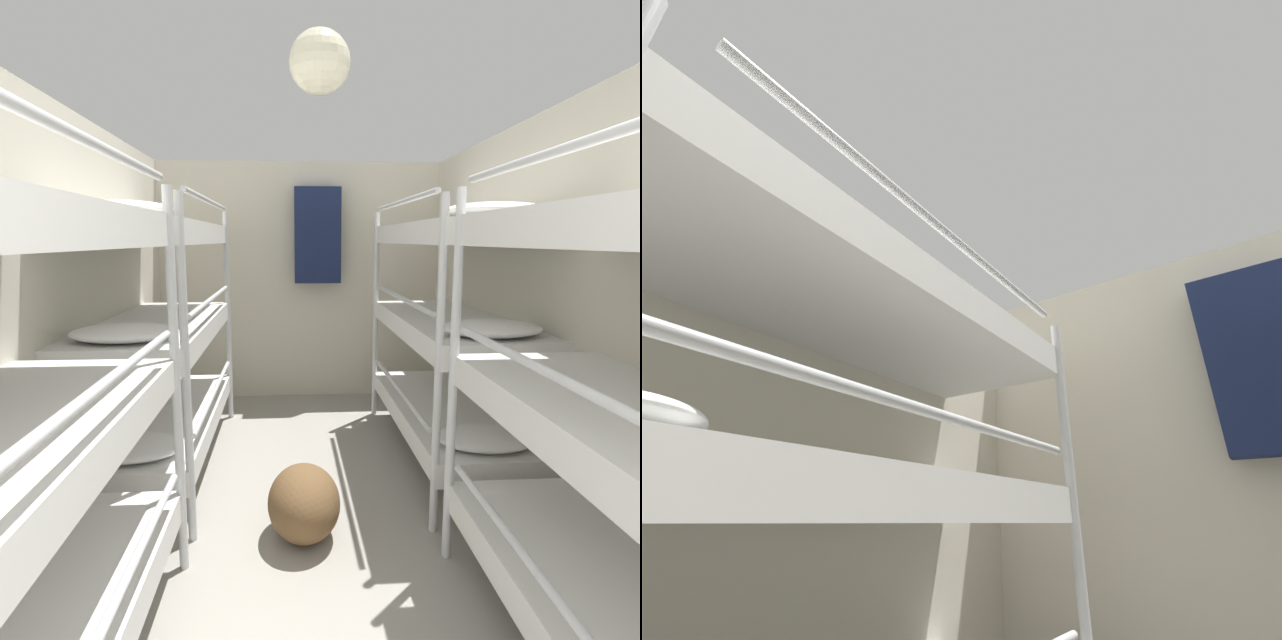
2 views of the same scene
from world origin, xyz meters
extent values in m
cube|color=beige|center=(0.00, 5.13, 1.16)|extent=(2.84, 0.06, 2.31)
cylinder|color=silver|center=(-0.65, 4.50, 0.90)|extent=(0.04, 0.04, 1.80)
cube|color=white|center=(-1.00, 3.58, 0.97)|extent=(0.71, 1.90, 0.14)
cylinder|color=silver|center=(-0.65, 3.58, 1.18)|extent=(0.03, 1.61, 0.03)
cube|color=white|center=(-1.00, 3.58, 1.61)|extent=(0.71, 1.90, 0.14)
ellipsoid|color=white|center=(-1.00, 2.87, 1.73)|extent=(0.57, 0.40, 0.09)
cylinder|color=silver|center=(-0.65, 3.58, 1.82)|extent=(0.03, 1.61, 0.03)
cube|color=#192347|center=(0.16, 4.98, 1.61)|extent=(0.44, 0.12, 0.90)
camera|label=1|loc=(-0.14, 0.19, 1.57)|focal=28.00mm
camera|label=2|loc=(0.11, 2.60, 0.90)|focal=24.00mm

